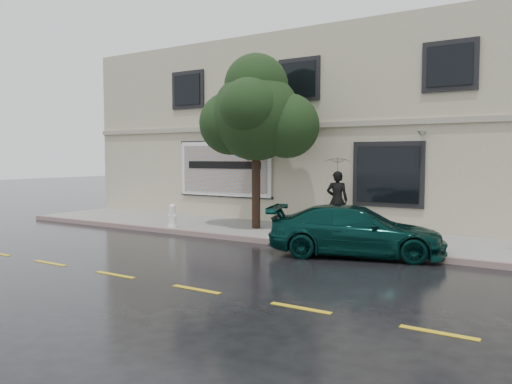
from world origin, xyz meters
The scene contains 11 objects.
ground centered at (0.00, 0.00, 0.00)m, with size 90.00×90.00×0.00m, color black.
sidewalk centered at (0.00, 3.25, 0.07)m, with size 20.00×3.50×0.15m, color gray.
curb centered at (0.00, 1.50, 0.07)m, with size 20.00×0.18×0.16m, color slate.
road_marking centered at (0.00, -3.50, 0.01)m, with size 19.00×0.12×0.01m, color gold.
building centered at (0.00, 9.00, 3.50)m, with size 20.00×8.12×7.00m.
billboard centered at (-3.20, 4.92, 2.05)m, with size 4.30×0.16×2.20m.
car centered at (3.57, 1.20, 0.64)m, with size 1.93×4.37×1.27m, color #072C27.
pedestrian centered at (1.71, 4.40, 1.10)m, with size 0.69×0.46×1.90m, color black.
umbrella centered at (1.71, 4.40, 2.40)m, with size 0.93×0.93×0.69m, color black.
street_tree centered at (-0.64, 3.16, 3.82)m, with size 2.91×2.91×5.14m.
fire_hydrant centered at (-3.09, 1.80, 0.54)m, with size 0.33×0.31×0.80m.
Camera 1 is at (8.08, -10.75, 2.50)m, focal length 35.00 mm.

